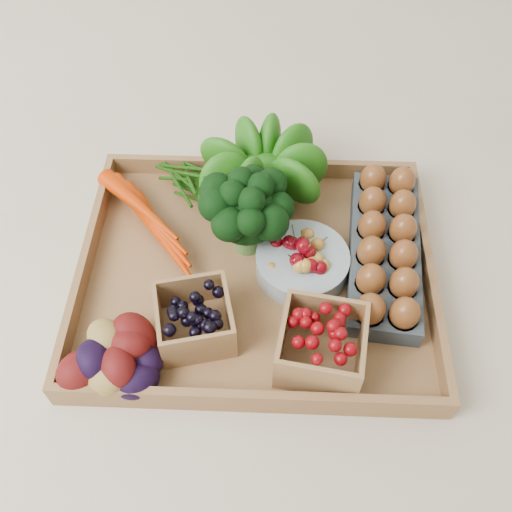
{
  "coord_description": "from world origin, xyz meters",
  "views": [
    {
      "loc": [
        0.02,
        -0.52,
        0.76
      ],
      "look_at": [
        0.0,
        0.0,
        0.06
      ],
      "focal_mm": 40.0,
      "sensor_mm": 36.0,
      "label": 1
    }
  ],
  "objects_px": {
    "broccoli": "(247,224)",
    "egg_carton": "(384,252)",
    "cherry_bowl": "(302,263)",
    "tray": "(256,275)"
  },
  "relations": [
    {
      "from": "broccoli",
      "to": "egg_carton",
      "type": "height_order",
      "value": "broccoli"
    },
    {
      "from": "cherry_bowl",
      "to": "egg_carton",
      "type": "height_order",
      "value": "cherry_bowl"
    },
    {
      "from": "egg_carton",
      "to": "broccoli",
      "type": "bearing_deg",
      "value": -179.3
    },
    {
      "from": "cherry_bowl",
      "to": "egg_carton",
      "type": "relative_size",
      "value": 0.47
    },
    {
      "from": "tray",
      "to": "broccoli",
      "type": "distance_m",
      "value": 0.08
    },
    {
      "from": "tray",
      "to": "cherry_bowl",
      "type": "bearing_deg",
      "value": 6.3
    },
    {
      "from": "tray",
      "to": "egg_carton",
      "type": "bearing_deg",
      "value": 9.78
    },
    {
      "from": "cherry_bowl",
      "to": "egg_carton",
      "type": "xyz_separation_m",
      "value": [
        0.13,
        0.03,
        -0.0
      ]
    },
    {
      "from": "broccoli",
      "to": "cherry_bowl",
      "type": "xyz_separation_m",
      "value": [
        0.09,
        -0.05,
        -0.04
      ]
    },
    {
      "from": "broccoli",
      "to": "egg_carton",
      "type": "bearing_deg",
      "value": -4.92
    }
  ]
}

